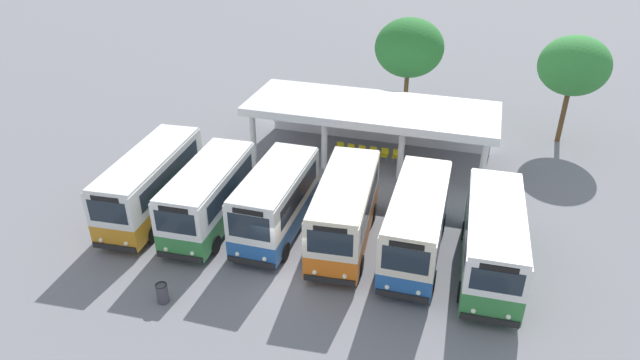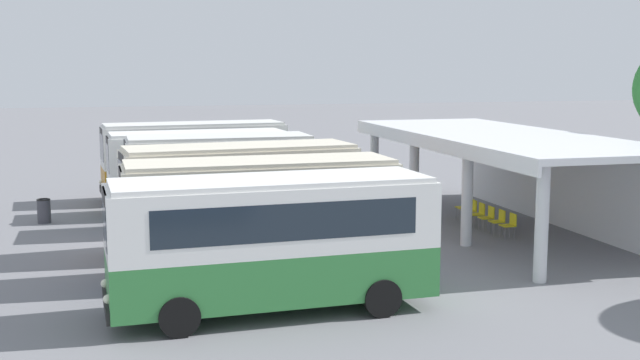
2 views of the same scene
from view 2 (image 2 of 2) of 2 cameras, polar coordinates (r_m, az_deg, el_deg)
name	(u,v)px [view 2 (image 2 of 2)]	position (r m, az deg, el deg)	size (l,w,h in m)	color
ground_plane	(148,241)	(26.95, -12.22, -4.30)	(180.00, 180.00, 0.00)	slate
city_bus_nearest_orange	(194,157)	(34.84, -8.99, 1.64)	(2.85, 7.99, 3.31)	black
city_bus_second_in_row	(199,168)	(31.53, -8.70, 0.86)	(2.67, 7.11, 3.20)	black
city_bus_middle_cream	(220,178)	(28.28, -7.21, 0.18)	(2.47, 6.61, 3.32)	black
city_bus_fourth_amber	(240,192)	(25.04, -5.76, -0.86)	(2.92, 7.48, 3.30)	black
city_bus_fifth_blue	(260,212)	(21.81, -4.32, -2.29)	(2.48, 7.54, 3.22)	black
city_bus_far_end_green	(272,239)	(18.53, -3.49, -4.21)	(2.66, 7.66, 3.19)	black
terminal_canopy	(514,154)	(28.99, 13.71, 1.80)	(14.86, 5.56, 3.40)	silver
waiting_chair_end_by_column	(465,206)	(30.42, 10.32, -1.82)	(0.45, 0.45, 0.86)	slate
waiting_chair_second_from_end	(471,209)	(29.76, 10.77, -2.05)	(0.45, 0.45, 0.86)	slate
waiting_chair_middle_seat	(479,212)	(29.12, 11.32, -2.29)	(0.45, 0.45, 0.86)	slate
waiting_chair_fourth_seat	(488,216)	(28.51, 11.96, -2.54)	(0.45, 0.45, 0.86)	slate
waiting_chair_fifth_seat	(499,220)	(27.91, 12.69, -2.79)	(0.45, 0.45, 0.86)	slate
waiting_chair_far_end_seat	(510,224)	(27.31, 13.45, -3.05)	(0.45, 0.45, 0.86)	slate
litter_bin_apron	(44,211)	(30.98, -19.17, -2.09)	(0.49, 0.49, 0.90)	#3F3F47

